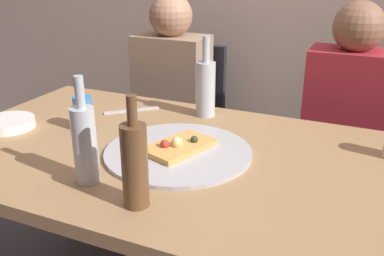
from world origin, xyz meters
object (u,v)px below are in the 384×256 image
at_px(table_knife, 132,110).
at_px(chair_left, 178,119).
at_px(beer_bottle, 85,143).
at_px(dining_table, 180,174).
at_px(pizza_slice_last, 180,146).
at_px(chair_right, 343,145).
at_px(guest_in_beanie, 343,131).
at_px(water_bottle, 206,87).
at_px(wine_bottle, 135,164).
at_px(pizza_tray, 179,152).
at_px(guest_in_sweater, 164,105).
at_px(soda_can, 83,113).
at_px(plate_stack, 8,123).

height_order(table_knife, chair_left, chair_left).
bearing_deg(beer_bottle, dining_table, 61.05).
height_order(pizza_slice_last, chair_right, chair_right).
relative_size(dining_table, guest_in_beanie, 1.38).
relative_size(beer_bottle, table_knife, 1.35).
bearing_deg(guest_in_beanie, water_bottle, 36.07).
bearing_deg(beer_bottle, wine_bottle, -15.02).
height_order(pizza_tray, pizza_slice_last, pizza_slice_last).
height_order(pizza_tray, guest_in_sweater, guest_in_sweater).
bearing_deg(wine_bottle, soda_can, 140.12).
distance_m(dining_table, wine_bottle, 0.37).
bearing_deg(guest_in_sweater, table_knife, 100.74).
xyz_separation_m(plate_stack, chair_left, (0.23, 0.91, -0.26)).
distance_m(dining_table, guest_in_sweater, 0.82).
bearing_deg(dining_table, pizza_slice_last, 29.53).
height_order(chair_left, guest_in_sweater, guest_in_sweater).
height_order(plate_stack, chair_left, chair_left).
xyz_separation_m(wine_bottle, plate_stack, (-0.69, 0.26, -0.10)).
bearing_deg(table_knife, plate_stack, -176.11).
xyz_separation_m(pizza_slice_last, soda_can, (-0.39, 0.04, 0.04)).
xyz_separation_m(soda_can, guest_in_beanie, (0.82, 0.66, -0.18)).
relative_size(pizza_tray, beer_bottle, 1.55).
height_order(pizza_slice_last, plate_stack, pizza_slice_last).
bearing_deg(pizza_slice_last, chair_left, 116.50).
bearing_deg(table_knife, pizza_slice_last, -80.97).
bearing_deg(water_bottle, dining_table, -81.00).
bearing_deg(pizza_slice_last, guest_in_beanie, 58.50).
height_order(soda_can, plate_stack, soda_can).
height_order(pizza_tray, chair_right, chair_right).
height_order(plate_stack, guest_in_beanie, guest_in_beanie).
distance_m(wine_bottle, water_bottle, 0.67).
distance_m(table_knife, chair_right, 1.00).
bearing_deg(dining_table, table_knife, 141.35).
xyz_separation_m(beer_bottle, plate_stack, (-0.50, 0.21, -0.10)).
bearing_deg(plate_stack, table_knife, 46.56).
height_order(pizza_tray, table_knife, pizza_tray).
bearing_deg(guest_in_sweater, soda_can, 92.58).
bearing_deg(pizza_tray, chair_right, 63.51).
bearing_deg(chair_left, guest_in_sweater, 90.00).
distance_m(pizza_tray, guest_in_sweater, 0.84).
distance_m(pizza_slice_last, table_knife, 0.44).
bearing_deg(chair_left, wine_bottle, 111.32).
distance_m(wine_bottle, guest_in_sweater, 1.14).
bearing_deg(guest_in_beanie, chair_left, -10.06).
relative_size(guest_in_sweater, guest_in_beanie, 1.00).
xyz_separation_m(soda_can, plate_stack, (-0.26, -0.10, -0.05)).
xyz_separation_m(dining_table, chair_right, (0.43, 0.85, -0.17)).
distance_m(dining_table, soda_can, 0.42).
bearing_deg(wine_bottle, guest_in_sweater, 114.15).
bearing_deg(dining_table, water_bottle, 99.00).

